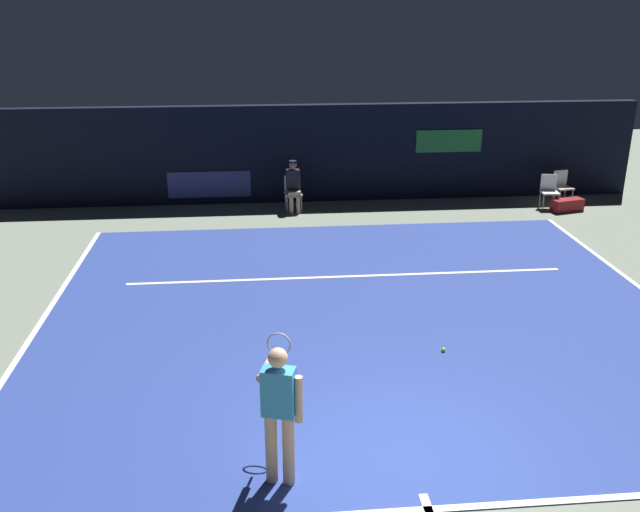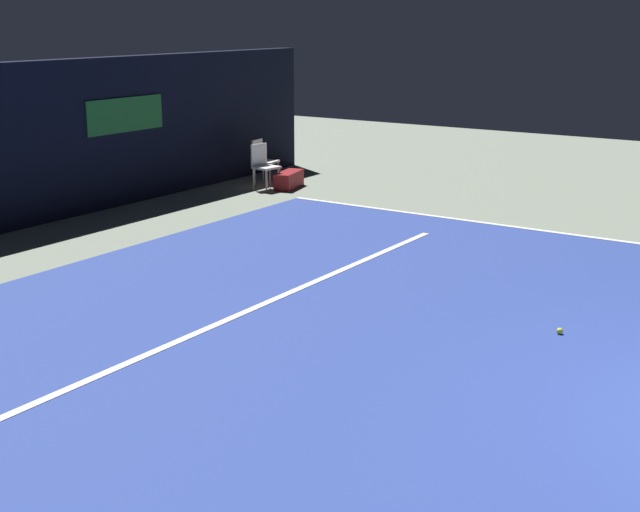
# 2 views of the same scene
# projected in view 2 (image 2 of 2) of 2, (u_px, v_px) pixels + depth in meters

# --- Properties ---
(ground_plane) EXTENTS (34.04, 34.04, 0.00)m
(ground_plane) POSITION_uv_depth(u_px,v_px,m) (388.00, 338.00, 9.33)
(ground_plane) COLOR gray
(court_surface) EXTENTS (11.13, 10.05, 0.01)m
(court_surface) POSITION_uv_depth(u_px,v_px,m) (388.00, 338.00, 9.33)
(court_surface) COLOR navy
(court_surface) RESTS_ON ground
(line_sideline_left) EXTENTS (0.10, 10.05, 0.01)m
(line_sideline_left) POSITION_uv_depth(u_px,v_px,m) (562.00, 233.00, 13.76)
(line_sideline_left) COLOR white
(line_sideline_left) RESTS_ON court_surface
(line_service) EXTENTS (8.68, 0.10, 0.01)m
(line_service) POSITION_uv_depth(u_px,v_px,m) (256.00, 307.00, 10.26)
(line_service) COLOR white
(line_service) RESTS_ON court_surface
(courtside_chair_near) EXTENTS (0.50, 0.48, 0.88)m
(courtside_chair_near) POSITION_uv_depth(u_px,v_px,m) (263.00, 158.00, 17.83)
(courtside_chair_near) COLOR white
(courtside_chair_near) RESTS_ON ground
(courtside_chair_far) EXTENTS (0.49, 0.47, 0.88)m
(courtside_chair_far) POSITION_uv_depth(u_px,v_px,m) (264.00, 164.00, 17.19)
(courtside_chair_far) COLOR white
(courtside_chair_far) RESTS_ON ground
(tennis_ball) EXTENTS (0.07, 0.07, 0.07)m
(tennis_ball) POSITION_uv_depth(u_px,v_px,m) (560.00, 331.00, 9.41)
(tennis_ball) COLOR #CCE033
(tennis_ball) RESTS_ON court_surface
(equipment_bag) EXTENTS (0.89, 0.52, 0.32)m
(equipment_bag) POSITION_uv_depth(u_px,v_px,m) (289.00, 180.00, 17.42)
(equipment_bag) COLOR maroon
(equipment_bag) RESTS_ON ground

